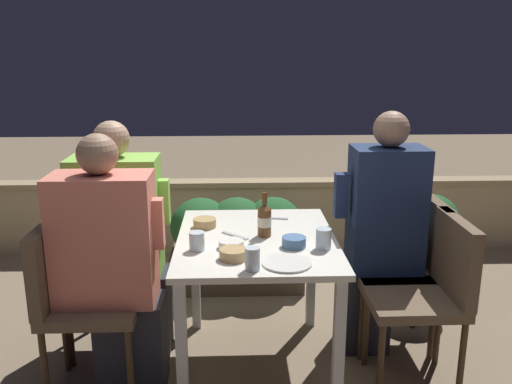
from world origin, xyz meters
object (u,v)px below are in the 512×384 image
Objects in this scene: chair_left_far at (89,262)px; chair_right_far at (412,258)px; person_coral_top at (113,268)px; person_green_blouse at (124,241)px; chair_left_near at (73,289)px; chair_right_near at (432,283)px; potted_plant at (428,237)px; person_navy_jumper at (379,233)px; beer_bottle at (264,220)px.

chair_left_far is 1.78m from chair_right_far.
person_green_blouse reaches higher than person_coral_top.
chair_left_near is 1.00× the size of chair_right_near.
chair_left_near is at bearing -156.93° from potted_plant.
chair_left_near is 0.35m from chair_left_far.
person_coral_top reaches higher than potted_plant.
person_green_blouse is at bearing -0.00° from chair_left_far.
chair_right_far is (0.01, 0.33, 0.00)m from chair_right_near.
chair_right_near is 0.64× the size of person_navy_jumper.
chair_left_far is 0.66× the size of person_green_blouse.
chair_right_far is at bearing -0.35° from chair_left_far.
person_green_blouse is 1.51× the size of chair_right_near.
beer_bottle is (0.93, 0.18, 0.29)m from chair_left_near.
chair_left_far is 1.59m from person_navy_jumper.
chair_right_near is at bearing -61.05° from person_navy_jumper.
person_navy_jumper is at bearing -131.83° from potted_plant.
chair_right_near is 1.00× the size of chair_right_far.
chair_right_near is at bearing -91.71° from chair_right_far.
chair_right_far is at bearing 11.02° from beer_bottle.
person_navy_jumper is (1.38, 0.34, 0.04)m from person_coral_top.
person_green_blouse is at bearing 179.61° from chair_right_far.
person_navy_jumper reaches higher than person_green_blouse.
person_navy_jumper reaches higher than chair_left_far.
chair_right_far is at bearing -0.39° from person_green_blouse.
chair_right_far is (1.58, -0.01, -0.12)m from person_green_blouse.
potted_plant is (2.05, 0.87, -0.07)m from chair_left_near.
chair_right_far is (1.77, 0.34, 0.00)m from chair_left_near.
chair_left_near is at bearing -167.82° from person_navy_jumper.
person_green_blouse reaches higher than chair_right_near.
potted_plant is (0.28, 0.53, -0.07)m from chair_right_far.
person_green_blouse is 0.79m from beer_bottle.
chair_right_far reaches higher than potted_plant.
chair_left_near is 1.62m from person_navy_jumper.
chair_right_far is 3.79× the size of beer_bottle.
potted_plant is (1.85, 0.87, -0.18)m from person_coral_top.
potted_plant is (2.06, 0.52, -0.07)m from chair_left_far.
person_navy_jumper is at bearing 13.85° from person_coral_top.
chair_left_near is 0.67× the size of person_coral_top.
beer_bottle is at bearing -13.00° from person_green_blouse.
person_navy_jumper is (1.39, -0.01, 0.03)m from person_green_blouse.
chair_right_near is (1.57, -0.35, -0.12)m from person_green_blouse.
chair_left_far is 0.23m from person_green_blouse.
person_green_blouse is 1.39m from person_navy_jumper.
person_coral_top is at bearing 0.00° from chair_left_near.
beer_bottle is at bearing -10.37° from chair_left_far.
potted_plant is at bearing 48.17° from person_navy_jumper.
beer_bottle reaches higher than chair_left_near.
chair_right_far is at bearing 0.00° from person_navy_jumper.
person_navy_jumper is at bearing -0.44° from person_green_blouse.
chair_left_far is 1.00× the size of chair_right_far.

